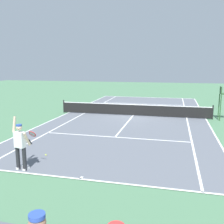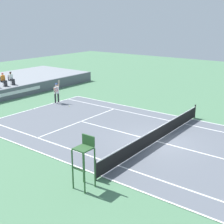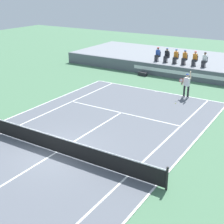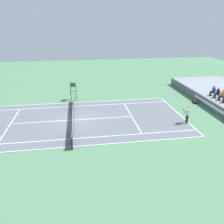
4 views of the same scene
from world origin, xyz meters
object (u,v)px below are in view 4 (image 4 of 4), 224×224
object	(u,v)px
spectator_seated_0	(213,91)
tennis_player	(187,114)
tennis_ball	(171,123)
umpire_chair	(73,89)
spectator_seated_2	(222,95)
spectator_seated_1	(217,93)
equipment_bag	(195,102)

from	to	relation	value
spectator_seated_0	tennis_player	size ratio (longest dim) A/B	0.61
tennis_ball	umpire_chair	xyz separation A→B (m)	(-9.03, -9.96, 1.52)
spectator_seated_2	tennis_player	world-z (taller)	spectator_seated_2
spectator_seated_1	tennis_player	world-z (taller)	spectator_seated_1
tennis_ball	umpire_chair	world-z (taller)	umpire_chair
umpire_chair	spectator_seated_1	bearing A→B (deg)	73.94
spectator_seated_1	equipment_bag	xyz separation A→B (m)	(-1.44, -1.93, -1.54)
umpire_chair	equipment_bag	size ratio (longest dim) A/B	2.61
spectator_seated_1	umpire_chair	size ratio (longest dim) A/B	0.52
tennis_player	tennis_ball	bearing A→B (deg)	-94.03
equipment_bag	spectator_seated_2	bearing A→B (deg)	39.41
spectator_seated_2	equipment_bag	world-z (taller)	spectator_seated_2
spectator_seated_2	tennis_player	size ratio (longest dim) A/B	0.61
spectator_seated_2	equipment_bag	bearing A→B (deg)	-140.59
spectator_seated_1	equipment_bag	size ratio (longest dim) A/B	1.35
umpire_chair	tennis_player	bearing A→B (deg)	51.79
spectator_seated_2	umpire_chair	distance (m)	18.41
spectator_seated_1	tennis_ball	distance (m)	8.64
spectator_seated_1	tennis_player	bearing A→B (deg)	-54.60
spectator_seated_0	umpire_chair	bearing A→B (deg)	-103.25
spectator_seated_2	umpire_chair	world-z (taller)	umpire_chair
spectator_seated_0	tennis_ball	bearing A→B (deg)	-56.61
spectator_seated_0	spectator_seated_1	xyz separation A→B (m)	(0.91, 0.00, 0.00)
tennis_player	spectator_seated_0	bearing A→B (deg)	130.95
spectator_seated_0	tennis_player	bearing A→B (deg)	-49.05
tennis_player	umpire_chair	bearing A→B (deg)	-128.21
umpire_chair	equipment_bag	world-z (taller)	umpire_chair
spectator_seated_0	spectator_seated_1	bearing A→B (deg)	0.00
spectator_seated_2	tennis_ball	bearing A→B (deg)	-67.41
tennis_ball	umpire_chair	size ratio (longest dim) A/B	0.03
spectator_seated_1	equipment_bag	world-z (taller)	spectator_seated_1
equipment_bag	spectator_seated_1	bearing A→B (deg)	53.20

